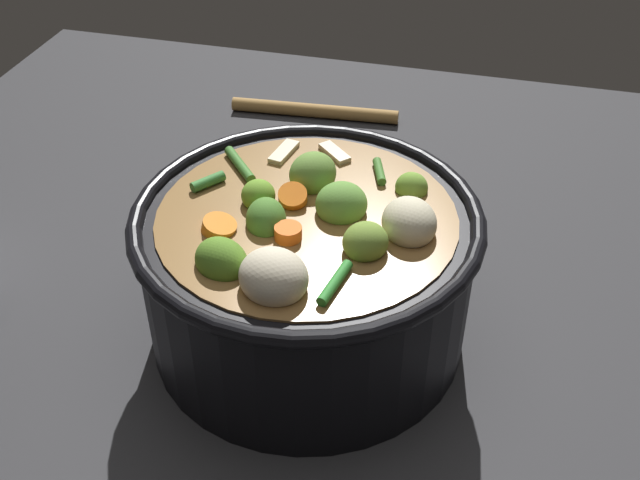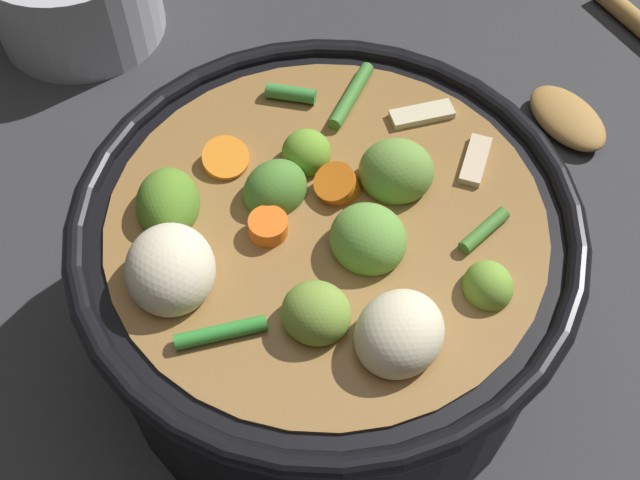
# 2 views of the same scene
# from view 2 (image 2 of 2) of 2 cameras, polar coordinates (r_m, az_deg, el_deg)

# --- Properties ---
(ground_plane) EXTENTS (1.10, 1.10, 0.00)m
(ground_plane) POSITION_cam_2_polar(r_m,az_deg,el_deg) (0.54, 0.36, -6.45)
(ground_plane) COLOR #2D2D30
(cooking_pot) EXTENTS (0.28, 0.28, 0.16)m
(cooking_pot) POSITION_cam_2_polar(r_m,az_deg,el_deg) (0.48, 0.36, -2.56)
(cooking_pot) COLOR black
(cooking_pot) RESTS_ON ground_plane
(wooden_spoon) EXTENTS (0.17, 0.22, 0.02)m
(wooden_spoon) POSITION_cam_2_polar(r_m,az_deg,el_deg) (0.71, 20.97, 9.91)
(wooden_spoon) COLOR olive
(wooden_spoon) RESTS_ON ground_plane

